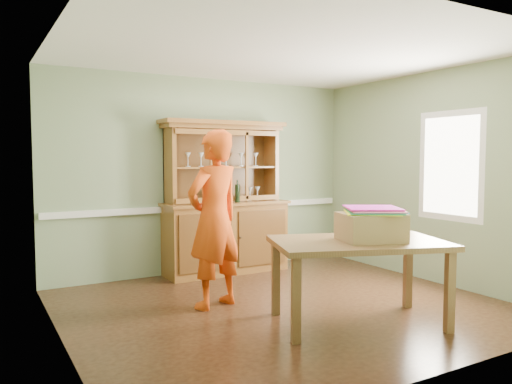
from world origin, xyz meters
TOP-DOWN VIEW (x-y plane):
  - floor at (0.00, 0.00)m, footprint 4.50×4.50m
  - ceiling at (0.00, 0.00)m, footprint 4.50×4.50m
  - wall_back at (0.00, 2.00)m, footprint 4.50×0.00m
  - wall_left at (-2.25, 0.00)m, footprint 0.00×4.00m
  - wall_right at (2.25, 0.00)m, footprint 0.00×4.00m
  - wall_front at (0.00, -2.00)m, footprint 4.50×0.00m
  - chair_rail at (0.00, 1.98)m, footprint 4.41×0.05m
  - framed_map at (-2.23, 0.30)m, footprint 0.03×0.60m
  - window_panel at (2.23, -0.30)m, footprint 0.03×0.96m
  - china_hutch at (0.16, 1.76)m, footprint 1.79×0.59m
  - dining_table at (0.31, -0.82)m, footprint 1.85×1.46m
  - cardboard_box at (0.39, -0.90)m, footprint 0.67×0.60m
  - kite_stack at (0.43, -0.89)m, footprint 0.67×0.67m
  - person at (-0.66, 0.36)m, footprint 0.80×0.64m

SIDE VIEW (x-z plane):
  - floor at x=0.00m, z-range 0.00..0.00m
  - dining_table at x=0.31m, z-range 0.31..1.12m
  - china_hutch at x=0.16m, z-range -0.31..1.79m
  - chair_rail at x=0.00m, z-range 0.86..0.94m
  - cardboard_box at x=0.39m, z-range 0.81..1.07m
  - person at x=-0.66m, z-range 0.00..1.89m
  - kite_stack at x=0.43m, z-range 1.07..1.13m
  - wall_back at x=0.00m, z-range -0.90..3.60m
  - wall_left at x=-2.25m, z-range -0.65..3.35m
  - wall_right at x=2.25m, z-range -0.65..3.35m
  - wall_front at x=0.00m, z-range -0.90..3.60m
  - window_panel at x=2.23m, z-range 0.82..2.18m
  - framed_map at x=-2.23m, z-range 1.32..1.78m
  - ceiling at x=0.00m, z-range 2.70..2.70m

